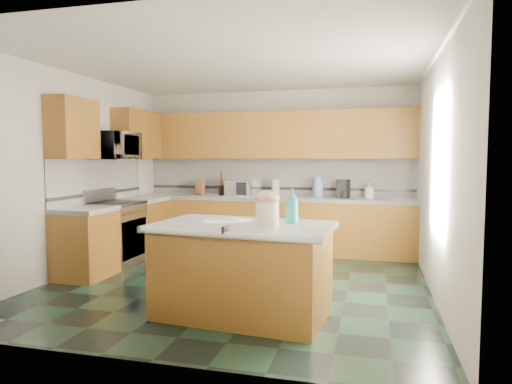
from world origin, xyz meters
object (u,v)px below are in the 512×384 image
(toaster_oven, at_px, (237,188))
(knife_block, at_px, (200,188))
(island_base, at_px, (242,273))
(coffee_maker, at_px, (344,189))
(treat_jar, at_px, (267,214))
(soap_bottle_island, at_px, (292,206))
(island_top, at_px, (242,227))

(toaster_oven, bearing_deg, knife_block, 166.66)
(knife_block, relative_size, toaster_oven, 0.58)
(island_base, distance_m, coffee_maker, 3.34)
(treat_jar, xyz_separation_m, knife_block, (-1.96, 3.26, 0.01))
(island_base, relative_size, knife_block, 6.44)
(island_base, height_order, knife_block, knife_block)
(soap_bottle_island, height_order, knife_block, soap_bottle_island)
(soap_bottle_island, height_order, toaster_oven, soap_bottle_island)
(knife_block, bearing_deg, island_base, -53.66)
(island_top, bearing_deg, toaster_oven, 112.98)
(treat_jar, bearing_deg, island_top, 144.87)
(island_base, bearing_deg, island_top, -174.67)
(island_base, xyz_separation_m, treat_jar, (0.27, -0.10, 0.60))
(soap_bottle_island, distance_m, knife_block, 3.71)
(island_base, bearing_deg, toaster_oven, 112.98)
(knife_block, bearing_deg, treat_jar, -50.70)
(treat_jar, bearing_deg, soap_bottle_island, 35.19)
(island_base, distance_m, knife_block, 3.64)
(treat_jar, height_order, coffee_maker, coffee_maker)
(island_top, xyz_separation_m, knife_block, (-1.69, 3.16, 0.16))
(island_base, relative_size, coffee_maker, 5.49)
(knife_block, relative_size, coffee_maker, 0.85)
(island_top, height_order, toaster_oven, toaster_oven)
(island_base, xyz_separation_m, knife_block, (-1.69, 3.16, 0.62))
(island_top, bearing_deg, soap_bottle_island, 22.10)
(island_base, relative_size, soap_bottle_island, 4.71)
(toaster_oven, bearing_deg, treat_jar, -81.88)
(island_top, xyz_separation_m, soap_bottle_island, (0.47, 0.14, 0.20))
(soap_bottle_island, bearing_deg, toaster_oven, 117.53)
(island_base, height_order, coffee_maker, coffee_maker)
(island_base, bearing_deg, coffee_maker, 81.73)
(treat_jar, xyz_separation_m, toaster_oven, (-1.28, 3.26, 0.01))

